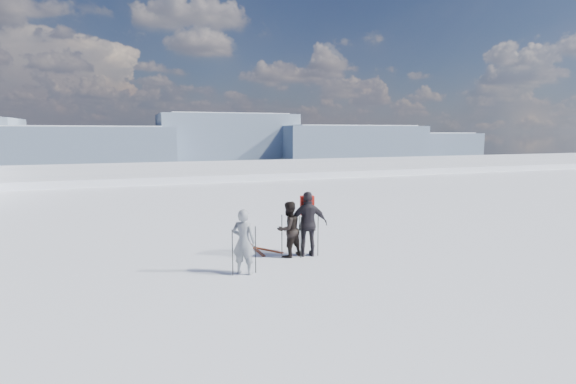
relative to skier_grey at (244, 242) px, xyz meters
The scene contains 8 objects.
lake_basin 29.27m from the skier_grey, 82.49° to the left, with size 820.00×820.00×71.62m.
far_mountain_range 454.18m from the skier_grey, 85.79° to the left, with size 770.00×110.00×53.00m.
skier_grey is the anchor object (origin of this frame).
skier_dark 1.89m from the skier_grey, 34.00° to the left, with size 0.76×0.59×1.56m, color black.
skier_pack 2.32m from the skier_grey, 24.15° to the left, with size 1.07×0.45×1.83m, color black.
backpack 2.79m from the skier_grey, 28.66° to the left, with size 0.39×0.22×0.54m, color red.
ski_poles 1.42m from the skier_grey, 25.92° to the left, with size 2.69×1.10×1.29m.
skis_loose 2.48m from the skier_grey, 65.23° to the left, with size 1.00×1.70×0.03m.
Camera 1 is at (-6.40, -8.52, 3.47)m, focal length 28.00 mm.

